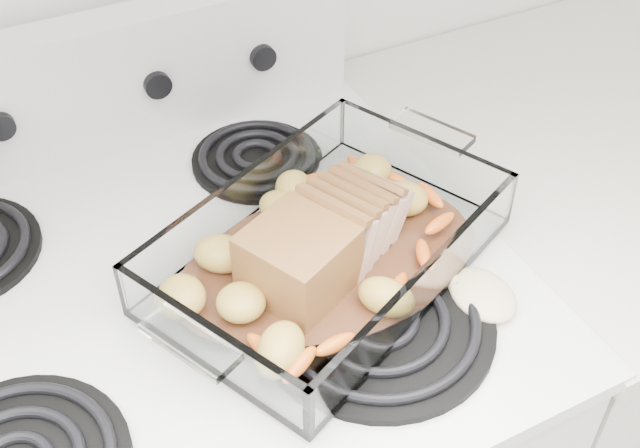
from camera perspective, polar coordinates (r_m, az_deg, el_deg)
name	(u,v)px	position (r m, az deg, el deg)	size (l,w,h in m)	color
counter_right	(548,342)	(1.51, 15.93, -8.09)	(0.58, 0.68, 0.93)	silver
baking_dish	(328,253)	(0.90, 0.59, -2.09)	(0.39, 0.25, 0.07)	white
pork_roast	(312,241)	(0.87, -0.58, -1.25)	(0.21, 0.10, 0.08)	#966237
roast_vegetables	(312,233)	(0.91, -0.55, -0.64)	(0.32, 0.17, 0.04)	orange
wooden_spoon	(443,262)	(0.93, 8.73, -2.69)	(0.07, 0.31, 0.02)	beige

